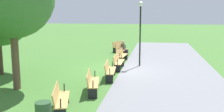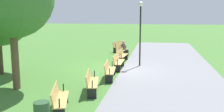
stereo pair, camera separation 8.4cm
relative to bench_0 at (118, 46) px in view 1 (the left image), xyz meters
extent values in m
plane|color=#477A33|center=(7.03, 1.08, -0.48)|extent=(120.00, 120.00, 0.00)
cube|color=gray|center=(7.03, 4.02, -0.47)|extent=(28.59, 5.58, 0.01)
cube|color=tan|center=(0.02, 0.07, -0.03)|extent=(1.87, 0.94, 0.04)
cube|color=tan|center=(-0.04, -0.13, 0.21)|extent=(1.78, 0.62, 0.40)
cube|color=black|center=(-0.80, 0.31, -0.26)|extent=(0.16, 0.38, 0.43)
cylinder|color=black|center=(-0.79, 0.33, 0.13)|extent=(0.05, 0.05, 0.30)
cube|color=black|center=(0.84, -0.17, -0.26)|extent=(0.16, 0.38, 0.43)
cylinder|color=black|center=(0.84, -0.16, 0.13)|extent=(0.05, 0.05, 0.30)
cube|color=tan|center=(2.32, 0.63, -0.03)|extent=(1.87, 0.78, 0.04)
cube|color=tan|center=(2.28, 0.43, 0.21)|extent=(1.81, 0.45, 0.40)
cube|color=black|center=(1.48, 0.79, -0.26)|extent=(0.13, 0.38, 0.43)
cylinder|color=black|center=(1.49, 0.81, 0.13)|extent=(0.05, 0.05, 0.30)
cube|color=black|center=(3.16, 0.47, -0.26)|extent=(0.13, 0.38, 0.43)
cylinder|color=black|center=(3.16, 0.49, 0.13)|extent=(0.05, 0.05, 0.30)
cube|color=tan|center=(4.67, 0.97, -0.03)|extent=(1.86, 0.61, 0.04)
cube|color=tan|center=(4.65, 0.77, 0.21)|extent=(1.83, 0.28, 0.40)
cube|color=black|center=(3.82, 1.05, -0.26)|extent=(0.10, 0.38, 0.43)
cylinder|color=black|center=(3.82, 1.07, 0.13)|extent=(0.05, 0.05, 0.30)
cube|color=black|center=(5.51, 0.88, -0.26)|extent=(0.10, 0.38, 0.43)
cylinder|color=black|center=(5.52, 0.90, 0.13)|extent=(0.05, 0.05, 0.30)
cube|color=tan|center=(7.03, 1.08, -0.03)|extent=(1.82, 0.44, 0.04)
cube|color=tan|center=(7.03, 0.88, 0.21)|extent=(1.82, 0.10, 0.40)
cube|color=black|center=(6.18, 1.08, -0.26)|extent=(0.06, 0.37, 0.43)
cylinder|color=black|center=(6.18, 1.10, 0.13)|extent=(0.04, 0.04, 0.30)
cube|color=black|center=(7.88, 1.08, -0.26)|extent=(0.06, 0.37, 0.43)
cylinder|color=black|center=(7.88, 1.10, 0.13)|extent=(0.04, 0.04, 0.30)
cube|color=tan|center=(9.40, 0.97, -0.03)|extent=(1.86, 0.61, 0.04)
cube|color=tan|center=(9.42, 0.77, 0.21)|extent=(1.83, 0.28, 0.40)
cube|color=black|center=(8.55, 0.88, -0.26)|extent=(0.10, 0.38, 0.43)
cylinder|color=black|center=(8.55, 0.90, 0.13)|extent=(0.05, 0.05, 0.30)
cube|color=black|center=(10.25, 1.05, -0.26)|extent=(0.10, 0.38, 0.43)
cylinder|color=black|center=(10.24, 1.07, 0.13)|extent=(0.05, 0.05, 0.30)
cube|color=tan|center=(11.74, 0.63, -0.03)|extent=(1.87, 0.78, 0.04)
cube|color=tan|center=(11.78, 0.43, 0.21)|extent=(1.81, 0.45, 0.40)
cube|color=black|center=(10.91, 0.47, -0.26)|extent=(0.13, 0.38, 0.43)
cylinder|color=black|center=(10.90, 0.49, 0.13)|extent=(0.05, 0.05, 0.30)
cube|color=black|center=(12.58, 0.79, -0.26)|extent=(0.13, 0.38, 0.43)
cylinder|color=black|center=(12.58, 0.81, 0.13)|extent=(0.05, 0.05, 0.30)
cube|color=tan|center=(14.04, 0.07, -0.03)|extent=(1.87, 0.94, 0.04)
cube|color=tan|center=(14.10, -0.13, 0.21)|extent=(1.78, 0.62, 0.40)
cube|color=black|center=(13.23, -0.17, -0.26)|extent=(0.16, 0.38, 0.43)
cylinder|color=black|center=(13.22, -0.16, 0.13)|extent=(0.05, 0.05, 0.30)
cylinder|color=black|center=(14.86, 0.33, 0.13)|extent=(0.05, 0.05, 0.30)
cube|color=#4C4238|center=(2.03, 0.66, 0.22)|extent=(0.35, 0.26, 0.50)
sphere|color=tan|center=(2.03, 0.68, 0.61)|extent=(0.22, 0.22, 0.22)
cylinder|color=#23232D|center=(1.97, 0.86, -0.05)|extent=(0.20, 0.38, 0.13)
cylinder|color=#23232D|center=(2.01, 1.03, -0.26)|extent=(0.13, 0.13, 0.43)
cylinder|color=#23232D|center=(2.15, 0.82, -0.05)|extent=(0.20, 0.38, 0.13)
cylinder|color=#23232D|center=(2.18, 1.00, -0.26)|extent=(0.13, 0.13, 0.43)
cylinder|color=#4C3828|center=(9.49, -5.24, 0.69)|extent=(0.28, 0.28, 2.33)
cylinder|color=brown|center=(11.85, -2.91, 1.00)|extent=(0.33, 0.33, 2.95)
cylinder|color=black|center=(5.85, 2.24, 1.43)|extent=(0.10, 0.10, 3.81)
sphere|color=white|center=(5.85, 2.24, 3.47)|extent=(0.32, 0.32, 0.32)
camera|label=1|loc=(22.09, 3.21, 2.96)|focal=40.82mm
camera|label=2|loc=(22.08, 3.29, 2.96)|focal=40.82mm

